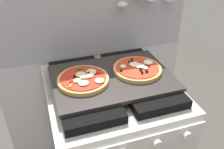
{
  "coord_description": "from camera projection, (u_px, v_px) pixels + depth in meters",
  "views": [
    {
      "loc": [
        -0.3,
        -0.89,
        1.52
      ],
      "look_at": [
        0.0,
        0.0,
        0.93
      ],
      "focal_mm": 39.36,
      "sensor_mm": 36.0,
      "label": 1
    }
  ],
  "objects": [
    {
      "name": "pizza_right",
      "position": [
        137.0,
        69.0,
        1.15
      ],
      "size": [
        0.23,
        0.23,
        0.03
      ],
      "color": "tan",
      "rests_on": "baking_tray"
    },
    {
      "name": "baking_tray",
      "position": [
        112.0,
        78.0,
        1.12
      ],
      "size": [
        0.54,
        0.38,
        0.02
      ],
      "primitive_type": "cube",
      "color": "#2D2826",
      "rests_on": "stove"
    },
    {
      "name": "stove",
      "position": [
        112.0,
        147.0,
        1.36
      ],
      "size": [
        0.6,
        0.64,
        0.9
      ],
      "color": "white",
      "rests_on": "ground_plane"
    },
    {
      "name": "kitchen_backsplash",
      "position": [
        95.0,
        66.0,
        1.45
      ],
      "size": [
        1.1,
        0.09,
        1.55
      ],
      "color": "silver",
      "rests_on": "ground_plane"
    },
    {
      "name": "pizza_left",
      "position": [
        84.0,
        79.0,
        1.07
      ],
      "size": [
        0.23,
        0.23,
        0.03
      ],
      "color": "tan",
      "rests_on": "baking_tray"
    }
  ]
}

